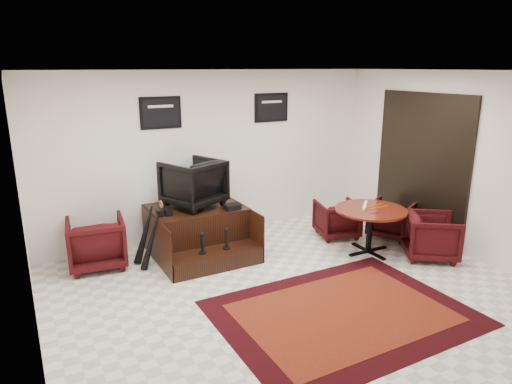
% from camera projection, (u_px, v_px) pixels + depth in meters
% --- Properties ---
extents(ground, '(6.00, 6.00, 0.00)m').
position_uv_depth(ground, '(292.00, 291.00, 5.99)').
color(ground, white).
rests_on(ground, ground).
extents(room_shell, '(6.02, 5.02, 2.81)m').
position_uv_depth(room_shell, '(317.00, 153.00, 5.81)').
color(room_shell, white).
rests_on(room_shell, ground).
extents(area_rug, '(2.92, 2.19, 0.01)m').
position_uv_depth(area_rug, '(342.00, 313.00, 5.45)').
color(area_rug, black).
rests_on(area_rug, ground).
extents(shine_podium, '(1.43, 1.47, 0.73)m').
position_uv_depth(shine_podium, '(198.00, 232.00, 7.14)').
color(shine_podium, black).
rests_on(shine_podium, ground).
extents(shine_chair, '(1.01, 0.98, 0.82)m').
position_uv_depth(shine_chair, '(193.00, 181.00, 7.05)').
color(shine_chair, black).
rests_on(shine_chair, shine_podium).
extents(shoes_pair, '(0.25, 0.28, 0.09)m').
position_uv_depth(shoes_pair, '(164.00, 211.00, 6.73)').
color(shoes_pair, black).
rests_on(shoes_pair, shine_podium).
extents(polish_kit, '(0.25, 0.19, 0.08)m').
position_uv_depth(polish_kit, '(232.00, 207.00, 6.97)').
color(polish_kit, black).
rests_on(polish_kit, shine_podium).
extents(umbrella_black, '(0.31, 0.11, 0.82)m').
position_uv_depth(umbrella_black, '(151.00, 242.00, 6.56)').
color(umbrella_black, black).
rests_on(umbrella_black, ground).
extents(umbrella_hooked, '(0.33, 0.13, 0.90)m').
position_uv_depth(umbrella_hooked, '(145.00, 234.00, 6.75)').
color(umbrella_hooked, black).
rests_on(umbrella_hooked, ground).
extents(armchair_side, '(0.87, 0.82, 0.81)m').
position_uv_depth(armchair_side, '(96.00, 240.00, 6.63)').
color(armchair_side, black).
rests_on(armchair_side, ground).
extents(meeting_table, '(1.10, 1.10, 0.72)m').
position_uv_depth(meeting_table, '(371.00, 214.00, 7.08)').
color(meeting_table, '#450F09').
rests_on(meeting_table, ground).
extents(table_chair_back, '(0.81, 0.78, 0.69)m').
position_uv_depth(table_chair_back, '(337.00, 217.00, 7.84)').
color(table_chair_back, black).
rests_on(table_chair_back, ground).
extents(table_chair_window, '(0.88, 0.90, 0.70)m').
position_uv_depth(table_chair_window, '(392.00, 217.00, 7.83)').
color(table_chair_window, black).
rests_on(table_chair_window, ground).
extents(table_chair_corner, '(0.99, 1.00, 0.76)m').
position_uv_depth(table_chair_corner, '(432.00, 234.00, 6.95)').
color(table_chair_corner, black).
rests_on(table_chair_corner, ground).
extents(paper_roll, '(0.34, 0.33, 0.05)m').
position_uv_depth(paper_roll, '(365.00, 205.00, 7.14)').
color(paper_roll, white).
rests_on(paper_roll, meeting_table).
extents(table_clutter, '(0.57, 0.34, 0.01)m').
position_uv_depth(table_clutter, '(376.00, 208.00, 7.08)').
color(table_clutter, '#DB630C').
rests_on(table_clutter, meeting_table).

